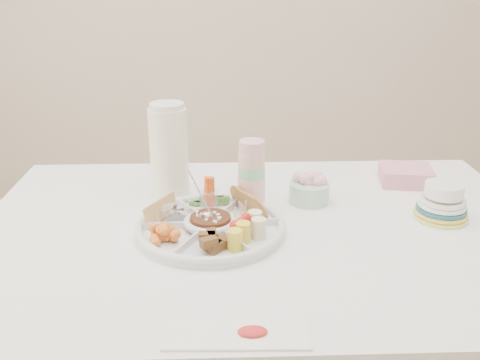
{
  "coord_description": "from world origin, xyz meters",
  "views": [
    {
      "loc": [
        -0.1,
        -1.27,
        1.39
      ],
      "look_at": [
        -0.05,
        0.07,
        0.86
      ],
      "focal_mm": 40.0,
      "sensor_mm": 36.0,
      "label": 1
    }
  ],
  "objects_px": {
    "thermos": "(169,150)",
    "plate_stack": "(442,203)",
    "dining_table": "(260,344)",
    "party_tray": "(210,225)"
  },
  "relations": [
    {
      "from": "dining_table",
      "to": "plate_stack",
      "type": "relative_size",
      "value": 10.48
    },
    {
      "from": "dining_table",
      "to": "thermos",
      "type": "xyz_separation_m",
      "value": [
        -0.26,
        0.22,
        0.52
      ]
    },
    {
      "from": "thermos",
      "to": "plate_stack",
      "type": "xyz_separation_m",
      "value": [
        0.75,
        -0.18,
        -0.1
      ]
    },
    {
      "from": "thermos",
      "to": "party_tray",
      "type": "bearing_deg",
      "value": -63.52
    },
    {
      "from": "dining_table",
      "to": "party_tray",
      "type": "distance_m",
      "value": 0.42
    },
    {
      "from": "thermos",
      "to": "dining_table",
      "type": "bearing_deg",
      "value": -40.49
    },
    {
      "from": "dining_table",
      "to": "thermos",
      "type": "distance_m",
      "value": 0.62
    },
    {
      "from": "dining_table",
      "to": "plate_stack",
      "type": "xyz_separation_m",
      "value": [
        0.49,
        0.04,
        0.43
      ]
    },
    {
      "from": "thermos",
      "to": "plate_stack",
      "type": "relative_size",
      "value": 2.0
    },
    {
      "from": "dining_table",
      "to": "party_tray",
      "type": "bearing_deg",
      "value": -168.98
    }
  ]
}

